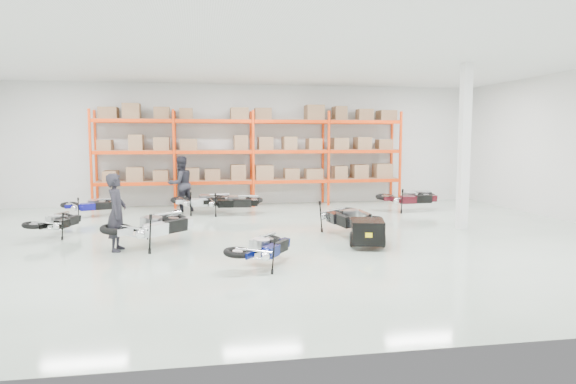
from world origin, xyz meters
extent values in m
plane|color=silver|center=(0.00, 0.00, 0.00)|extent=(18.00, 18.00, 0.00)
plane|color=white|center=(0.00, 0.00, 4.50)|extent=(18.00, 18.00, 0.00)
plane|color=silver|center=(0.00, 7.00, 2.25)|extent=(18.00, 0.00, 18.00)
plane|color=silver|center=(0.00, -7.00, 2.25)|extent=(18.00, 0.00, 18.00)
cube|color=#F23D0C|center=(-5.60, 6.00, 1.75)|extent=(0.08, 0.08, 3.50)
cube|color=#F23D0C|center=(-5.60, 6.90, 1.75)|extent=(0.08, 0.08, 3.50)
cube|color=#F23D0C|center=(-2.80, 6.00, 1.75)|extent=(0.08, 0.08, 3.50)
cube|color=#F23D0C|center=(-2.80, 6.90, 1.75)|extent=(0.08, 0.08, 3.50)
cube|color=#F23D0C|center=(0.00, 6.00, 1.75)|extent=(0.08, 0.08, 3.50)
cube|color=#F23D0C|center=(0.00, 6.90, 1.75)|extent=(0.08, 0.08, 3.50)
cube|color=#F23D0C|center=(2.80, 6.00, 1.75)|extent=(0.08, 0.08, 3.50)
cube|color=#F23D0C|center=(2.80, 6.90, 1.75)|extent=(0.08, 0.08, 3.50)
cube|color=#F23D0C|center=(5.60, 6.00, 1.75)|extent=(0.08, 0.08, 3.50)
cube|color=#F23D0C|center=(5.60, 6.90, 1.75)|extent=(0.08, 0.08, 3.50)
cube|color=#F23D0C|center=(-4.20, 6.00, 0.90)|extent=(2.70, 0.08, 0.12)
cube|color=#F23D0C|center=(-4.20, 6.90, 0.90)|extent=(2.70, 0.08, 0.12)
cube|color=#926E4B|center=(-4.20, 6.45, 0.97)|extent=(2.68, 0.88, 0.02)
cube|color=#926E4B|center=(-4.20, 6.45, 1.20)|extent=(2.40, 0.70, 0.44)
cube|color=#F23D0C|center=(-1.40, 6.00, 0.90)|extent=(2.70, 0.08, 0.12)
cube|color=#F23D0C|center=(-1.40, 6.90, 0.90)|extent=(2.70, 0.08, 0.12)
cube|color=#926E4B|center=(-1.40, 6.45, 0.97)|extent=(2.68, 0.88, 0.02)
cube|color=#926E4B|center=(-1.40, 6.45, 1.20)|extent=(2.40, 0.70, 0.44)
cube|color=#F23D0C|center=(1.40, 6.00, 0.90)|extent=(2.70, 0.08, 0.12)
cube|color=#F23D0C|center=(1.40, 6.90, 0.90)|extent=(2.70, 0.08, 0.12)
cube|color=#926E4B|center=(1.40, 6.45, 0.97)|extent=(2.68, 0.88, 0.02)
cube|color=#926E4B|center=(1.40, 6.45, 1.20)|extent=(2.40, 0.70, 0.44)
cube|color=#F23D0C|center=(4.20, 6.00, 0.90)|extent=(2.70, 0.08, 0.12)
cube|color=#F23D0C|center=(4.20, 6.90, 0.90)|extent=(2.70, 0.08, 0.12)
cube|color=#926E4B|center=(4.20, 6.45, 0.97)|extent=(2.68, 0.88, 0.02)
cube|color=#926E4B|center=(4.20, 6.45, 1.20)|extent=(2.40, 0.70, 0.44)
cube|color=#F23D0C|center=(-4.20, 6.00, 2.00)|extent=(2.70, 0.08, 0.12)
cube|color=#F23D0C|center=(-4.20, 6.90, 2.00)|extent=(2.70, 0.08, 0.12)
cube|color=#926E4B|center=(-4.20, 6.45, 2.07)|extent=(2.68, 0.88, 0.02)
cube|color=#926E4B|center=(-4.20, 6.45, 2.30)|extent=(2.40, 0.70, 0.44)
cube|color=#F23D0C|center=(-1.40, 6.00, 2.00)|extent=(2.70, 0.08, 0.12)
cube|color=#F23D0C|center=(-1.40, 6.90, 2.00)|extent=(2.70, 0.08, 0.12)
cube|color=#926E4B|center=(-1.40, 6.45, 2.07)|extent=(2.68, 0.88, 0.02)
cube|color=#926E4B|center=(-1.40, 6.45, 2.30)|extent=(2.40, 0.70, 0.44)
cube|color=#F23D0C|center=(1.40, 6.00, 2.00)|extent=(2.70, 0.08, 0.12)
cube|color=#F23D0C|center=(1.40, 6.90, 2.00)|extent=(2.70, 0.08, 0.12)
cube|color=#926E4B|center=(1.40, 6.45, 2.07)|extent=(2.68, 0.88, 0.02)
cube|color=#926E4B|center=(1.40, 6.45, 2.30)|extent=(2.40, 0.70, 0.44)
cube|color=#F23D0C|center=(4.20, 6.00, 2.00)|extent=(2.70, 0.08, 0.12)
cube|color=#F23D0C|center=(4.20, 6.90, 2.00)|extent=(2.70, 0.08, 0.12)
cube|color=#926E4B|center=(4.20, 6.45, 2.07)|extent=(2.68, 0.88, 0.02)
cube|color=#926E4B|center=(4.20, 6.45, 2.30)|extent=(2.40, 0.70, 0.44)
cube|color=#F23D0C|center=(-4.20, 6.00, 3.10)|extent=(2.70, 0.08, 0.12)
cube|color=#F23D0C|center=(-4.20, 6.90, 3.10)|extent=(2.70, 0.08, 0.12)
cube|color=#926E4B|center=(-4.20, 6.45, 3.17)|extent=(2.68, 0.88, 0.02)
cube|color=#926E4B|center=(-4.20, 6.45, 3.40)|extent=(2.40, 0.70, 0.44)
cube|color=#F23D0C|center=(-1.40, 6.00, 3.10)|extent=(2.70, 0.08, 0.12)
cube|color=#F23D0C|center=(-1.40, 6.90, 3.10)|extent=(2.70, 0.08, 0.12)
cube|color=#926E4B|center=(-1.40, 6.45, 3.17)|extent=(2.68, 0.88, 0.02)
cube|color=#926E4B|center=(-1.40, 6.45, 3.40)|extent=(2.40, 0.70, 0.44)
cube|color=#F23D0C|center=(1.40, 6.00, 3.10)|extent=(2.70, 0.08, 0.12)
cube|color=#F23D0C|center=(1.40, 6.90, 3.10)|extent=(2.70, 0.08, 0.12)
cube|color=#926E4B|center=(1.40, 6.45, 3.17)|extent=(2.68, 0.88, 0.02)
cube|color=#926E4B|center=(1.40, 6.45, 3.40)|extent=(2.40, 0.70, 0.44)
cube|color=#F23D0C|center=(4.20, 6.00, 3.10)|extent=(2.70, 0.08, 0.12)
cube|color=#F23D0C|center=(4.20, 6.90, 3.10)|extent=(2.70, 0.08, 0.12)
cube|color=#926E4B|center=(4.20, 6.45, 3.17)|extent=(2.68, 0.88, 0.02)
cube|color=#926E4B|center=(4.20, 6.45, 3.40)|extent=(2.40, 0.70, 0.44)
cube|color=white|center=(5.20, 0.50, 2.25)|extent=(0.25, 0.25, 4.50)
cube|color=black|center=(1.83, -1.44, 0.38)|extent=(0.93, 1.06, 0.53)
cube|color=yellow|center=(1.83, -1.90, 0.38)|extent=(0.15, 0.06, 0.11)
torus|color=black|center=(1.47, -1.44, 0.19)|extent=(0.08, 0.36, 0.36)
torus|color=black|center=(2.20, -1.44, 0.19)|extent=(0.08, 0.36, 0.36)
cylinder|color=black|center=(1.83, -0.82, 0.43)|extent=(0.26, 0.84, 0.04)
imported|color=black|center=(-3.74, -0.78, 0.86)|extent=(0.47, 0.66, 1.73)
imported|color=black|center=(-2.57, 5.25, 0.95)|extent=(1.16, 1.09, 1.89)
camera|label=1|loc=(-1.90, -12.49, 2.50)|focal=32.00mm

